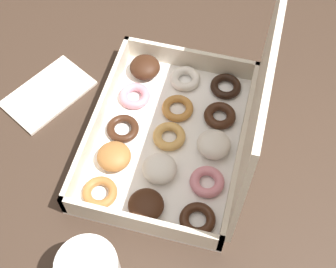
# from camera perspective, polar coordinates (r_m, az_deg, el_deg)

# --- Properties ---
(ground_plane) EXTENTS (8.00, 8.00, 0.00)m
(ground_plane) POSITION_cam_1_polar(r_m,az_deg,el_deg) (1.49, 0.09, -13.00)
(ground_plane) COLOR #6B6054
(dining_table) EXTENTS (1.25, 0.89, 0.73)m
(dining_table) POSITION_cam_1_polar(r_m,az_deg,el_deg) (0.91, 0.14, 0.28)
(dining_table) COLOR #38281E
(dining_table) RESTS_ON ground_plane
(donut_box) EXTENTS (0.33, 0.26, 0.29)m
(donut_box) POSITION_cam_1_polar(r_m,az_deg,el_deg) (0.74, 2.44, 0.80)
(donut_box) COLOR white
(donut_box) RESTS_ON dining_table
(paper_napkin) EXTENTS (0.18, 0.16, 0.01)m
(paper_napkin) POSITION_cam_1_polar(r_m,az_deg,el_deg) (0.87, -14.40, 4.81)
(paper_napkin) COLOR silver
(paper_napkin) RESTS_ON dining_table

